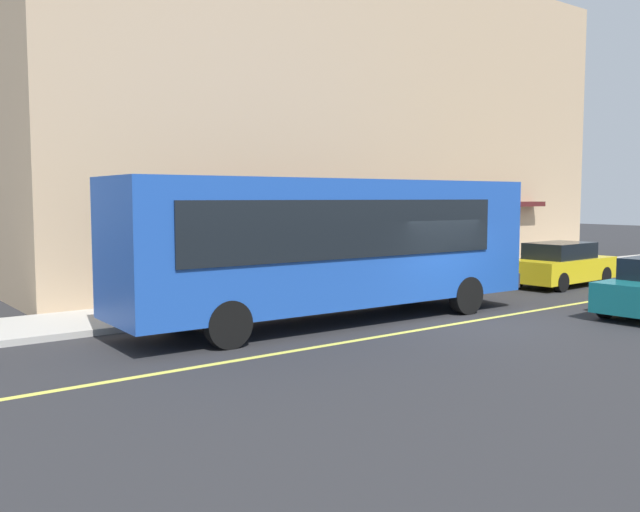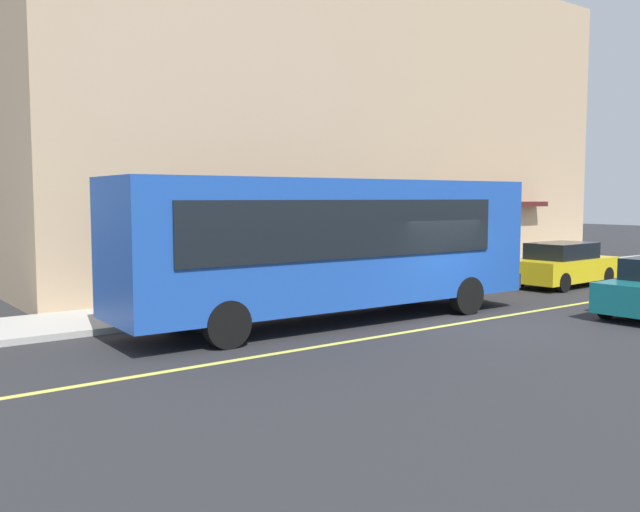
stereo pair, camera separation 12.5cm
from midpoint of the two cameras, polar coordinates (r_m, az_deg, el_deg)
ground at (r=17.06m, az=12.18°, el=-5.53°), size 120.00×120.00×0.00m
sidewalk at (r=20.85m, az=1.16°, el=-3.31°), size 80.00×2.86×0.15m
lane_centre_stripe at (r=17.06m, az=12.18°, el=-5.52°), size 36.00×0.16×0.01m
storefront_building at (r=28.65m, az=-1.56°, el=10.32°), size 24.07×11.82×11.52m
bus at (r=16.60m, az=1.48°, el=1.20°), size 11.20×2.86×3.50m
traffic_light at (r=24.30m, az=13.28°, el=3.55°), size 0.30×0.52×3.20m
car_yellow at (r=24.91m, az=19.94°, el=-0.71°), size 4.39×2.04×1.52m
pedestrian_by_curb at (r=20.44m, az=-1.14°, el=-0.26°), size 0.34×0.34×1.77m
pedestrian_waiting at (r=24.42m, az=11.06°, el=0.33°), size 0.34×0.34×1.66m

